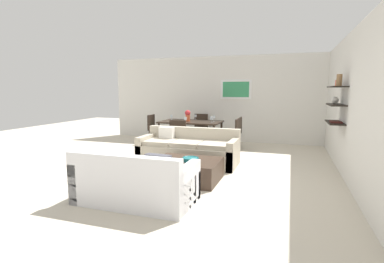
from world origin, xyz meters
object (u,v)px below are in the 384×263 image
at_px(wine_glass_foot, 185,119).
at_px(wine_glass_head, 196,116).
at_px(coffee_table, 187,170).
at_px(dining_chair_left_far, 155,127).
at_px(decorative_bowl, 191,159).
at_px(dining_chair_right_near, 233,133).
at_px(dining_table, 191,124).
at_px(dining_chair_right_far, 236,131).
at_px(wine_glass_left_far, 172,116).
at_px(loveseat_white, 136,183).
at_px(dining_chair_head, 200,126).
at_px(wine_glass_right_far, 214,117).
at_px(dining_chair_foot, 179,134).
at_px(sofa_beige, 188,151).
at_px(wine_glass_right_near, 212,118).
at_px(centerpiece_vase, 188,115).

xyz_separation_m(wine_glass_foot, wine_glass_head, (-0.00, 0.90, -0.01)).
bearing_deg(coffee_table, dining_chair_left_far, 124.41).
bearing_deg(wine_glass_head, decorative_bowl, -73.38).
distance_m(coffee_table, dining_chair_right_near, 2.83).
height_order(coffee_table, dining_table, dining_table).
distance_m(dining_chair_right_far, wine_glass_left_far, 1.95).
relative_size(decorative_bowl, dining_chair_right_far, 0.34).
bearing_deg(dining_chair_right_far, loveseat_white, -98.35).
relative_size(dining_chair_head, wine_glass_right_far, 5.33).
height_order(dining_chair_right_far, wine_glass_foot, wine_glass_foot).
xyz_separation_m(dining_chair_foot, wine_glass_foot, (-0.00, 0.47, 0.36)).
bearing_deg(dining_chair_right_near, wine_glass_left_far, 169.53).
relative_size(sofa_beige, dining_chair_foot, 2.48).
bearing_deg(decorative_bowl, dining_chair_right_far, 86.24).
bearing_deg(dining_chair_head, wine_glass_foot, -90.00).
height_order(wine_glass_right_near, wine_glass_right_far, wine_glass_right_far).
bearing_deg(wine_glass_right_near, dining_chair_right_far, 29.83).
distance_m(decorative_bowl, dining_chair_head, 4.12).
distance_m(decorative_bowl, wine_glass_right_far, 3.26).
bearing_deg(centerpiece_vase, dining_chair_head, 85.45).
xyz_separation_m(coffee_table, dining_chair_left_far, (-2.22, 3.25, 0.31)).
distance_m(sofa_beige, wine_glass_left_far, 2.39).
xyz_separation_m(wine_glass_foot, centerpiece_vase, (-0.08, 0.40, 0.06)).
bearing_deg(loveseat_white, dining_chair_head, 96.72).
relative_size(dining_chair_right_near, centerpiece_vase, 2.75).
xyz_separation_m(decorative_bowl, dining_chair_right_near, (0.22, 2.84, 0.09)).
relative_size(dining_table, dining_chair_right_far, 1.96).
xyz_separation_m(decorative_bowl, centerpiece_vase, (-1.13, 3.03, 0.51)).
xyz_separation_m(loveseat_white, dining_chair_foot, (-0.61, 3.34, 0.21)).
bearing_deg(wine_glass_left_far, dining_chair_foot, -58.04).
relative_size(dining_chair_foot, dining_chair_head, 1.00).
bearing_deg(dining_table, dining_chair_right_near, -10.23).
distance_m(dining_chair_right_far, wine_glass_right_far, 0.73).
relative_size(sofa_beige, centerpiece_vase, 6.81).
distance_m(dining_chair_head, wine_glass_left_far, 1.08).
relative_size(sofa_beige, decorative_bowl, 7.30).
distance_m(dining_chair_left_far, centerpiece_vase, 1.29).
xyz_separation_m(decorative_bowl, dining_chair_right_far, (0.22, 3.30, 0.09)).
xyz_separation_m(dining_chair_left_far, centerpiece_vase, (1.19, -0.27, 0.42)).
bearing_deg(dining_chair_left_far, loveseat_white, -67.30).
xyz_separation_m(dining_chair_left_far, wine_glass_left_far, (0.62, -0.10, 0.35)).
bearing_deg(wine_glass_left_far, dining_chair_left_far, 170.55).
xyz_separation_m(wine_glass_right_near, centerpiece_vase, (-0.73, 0.08, 0.06)).
relative_size(loveseat_white, dining_chair_right_near, 1.93).
relative_size(dining_chair_right_near, wine_glass_foot, 5.47).
height_order(wine_glass_head, centerpiece_vase, centerpiece_vase).
height_order(sofa_beige, wine_glass_head, wine_glass_head).
bearing_deg(dining_chair_right_far, coffee_table, -95.46).
height_order(wine_glass_right_far, wine_glass_foot, wine_glass_right_far).
xyz_separation_m(dining_chair_right_near, dining_chair_left_far, (-2.53, 0.46, 0.00)).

